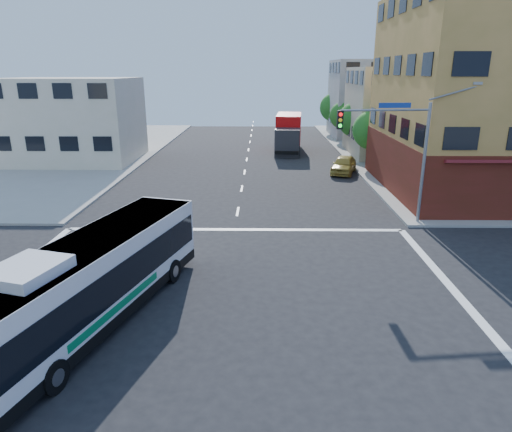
{
  "coord_description": "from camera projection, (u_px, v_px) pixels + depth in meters",
  "views": [
    {
      "loc": [
        1.55,
        -15.02,
        8.66
      ],
      "look_at": [
        1.29,
        4.69,
        2.36
      ],
      "focal_mm": 32.0,
      "sensor_mm": 36.0,
      "label": 1
    }
  ],
  "objects": [
    {
      "name": "signal_mast_ne",
      "position": [
        397.0,
        140.0,
        25.45
      ],
      "size": [
        7.91,
        1.13,
        8.07
      ],
      "color": "gray",
      "rests_on": "ground"
    },
    {
      "name": "street_tree_d",
      "position": [
        335.0,
        106.0,
        65.08
      ],
      "size": [
        4.0,
        4.0,
        6.03
      ],
      "color": "#341F13",
      "rests_on": "ground"
    },
    {
      "name": "street_tree_c",
      "position": [
        344.0,
        114.0,
        57.59
      ],
      "size": [
        3.4,
        3.4,
        5.29
      ],
      "color": "#341F13",
      "rests_on": "ground"
    },
    {
      "name": "box_truck",
      "position": [
        288.0,
        134.0,
        50.63
      ],
      "size": [
        3.35,
        9.1,
        4.01
      ],
      "rotation": [
        0.0,
        0.0,
        -0.09
      ],
      "color": "#25252A",
      "rests_on": "ground"
    },
    {
      "name": "transit_bus",
      "position": [
        94.0,
        279.0,
        16.04
      ],
      "size": [
        5.49,
        11.76,
        3.41
      ],
      "rotation": [
        0.0,
        0.0,
        -0.27
      ],
      "color": "black",
      "rests_on": "ground"
    },
    {
      "name": "street_tree_b",
      "position": [
        357.0,
        118.0,
        49.89
      ],
      "size": [
        3.8,
        3.8,
        5.79
      ],
      "color": "#341F13",
      "rests_on": "ground"
    },
    {
      "name": "building_east_near",
      "position": [
        409.0,
        112.0,
        47.74
      ],
      "size": [
        12.06,
        10.06,
        9.0
      ],
      "color": "#BCB190",
      "rests_on": "ground"
    },
    {
      "name": "parked_car",
      "position": [
        344.0,
        165.0,
        40.06
      ],
      "size": [
        3.14,
        4.85,
        1.53
      ],
      "primitive_type": "imported",
      "rotation": [
        0.0,
        0.0,
        -0.32
      ],
      "color": "#B49B3B",
      "rests_on": "ground"
    },
    {
      "name": "street_tree_a",
      "position": [
        373.0,
        128.0,
        42.32
      ],
      "size": [
        3.6,
        3.6,
        5.53
      ],
      "color": "#341F13",
      "rests_on": "ground"
    },
    {
      "name": "ground",
      "position": [
        220.0,
        314.0,
        16.96
      ],
      "size": [
        120.0,
        120.0,
        0.0
      ],
      "primitive_type": "plane",
      "color": "black",
      "rests_on": "ground"
    },
    {
      "name": "building_west",
      "position": [
        72.0,
        120.0,
        44.51
      ],
      "size": [
        12.06,
        10.06,
        8.0
      ],
      "color": "beige",
      "rests_on": "ground"
    },
    {
      "name": "building_east_far",
      "position": [
        377.0,
        99.0,
        60.92
      ],
      "size": [
        12.06,
        10.06,
        10.0
      ],
      "color": "#A4A49F",
      "rests_on": "ground"
    }
  ]
}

